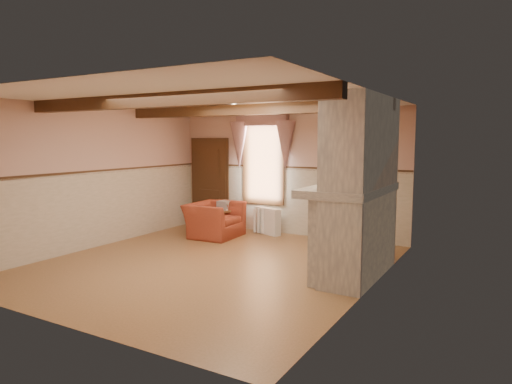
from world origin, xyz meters
The scene contains 26 objects.
floor centered at (0.00, 0.00, 0.00)m, with size 5.50×6.00×0.01m, color brown.
ceiling centered at (0.00, 0.00, 2.80)m, with size 5.50×6.00×0.01m, color silver.
wall_back centered at (0.00, 3.00, 1.40)m, with size 5.50×0.02×2.80m, color tan.
wall_front centered at (0.00, -3.00, 1.40)m, with size 5.50×0.02×2.80m, color tan.
wall_left centered at (-2.75, 0.00, 1.40)m, with size 0.02×6.00×2.80m, color tan.
wall_right centered at (2.75, 0.00, 1.40)m, with size 0.02×6.00×2.80m, color tan.
wainscot centered at (0.00, 0.00, 0.75)m, with size 5.50×6.00×1.50m, color beige, non-canonical shape.
chair_rail centered at (0.00, 0.00, 1.50)m, with size 5.50×6.00×0.08m, color black, non-canonical shape.
firebox centered at (2.00, 0.60, 0.45)m, with size 0.20×0.95×0.90m, color black.
armchair centered at (-1.23, 1.87, 0.38)m, with size 1.16×1.01×0.75m, color maroon.
side_table centered at (-1.26, 2.31, 0.28)m, with size 0.48×0.48×0.55m, color brown.
book_stack centered at (-1.24, 2.32, 0.65)m, with size 0.26×0.32×0.20m, color #B7AD8C.
radiator centered at (-0.34, 2.70, 0.30)m, with size 0.70×0.18×0.60m, color silver.
bowl centered at (2.24, 0.46, 1.46)m, with size 0.33×0.33×0.08m, color brown.
mantel_clock centered at (2.24, 1.40, 1.52)m, with size 0.14×0.24×0.20m, color black.
oil_lamp centered at (2.24, 1.17, 1.56)m, with size 0.11×0.11×0.28m, color gold.
candle_red centered at (2.24, 0.19, 1.50)m, with size 0.06×0.06×0.16m, color #AC3015.
jar_yellow centered at (2.24, 0.08, 1.48)m, with size 0.06×0.06×0.12m, color yellow.
fireplace centered at (2.42, 0.60, 1.40)m, with size 0.85×2.00×2.80m, color gray.
mantel centered at (2.24, 0.60, 1.36)m, with size 1.05×2.05×0.12m, color gray.
overmantel_mirror centered at (2.06, 0.60, 1.97)m, with size 0.06×1.44×1.04m, color silver.
door centered at (-2.10, 2.94, 1.05)m, with size 1.10×0.10×2.10m, color black.
window centered at (-0.60, 2.97, 1.65)m, with size 1.06×0.08×2.02m, color white.
window_drapes centered at (-0.60, 2.88, 2.25)m, with size 1.30×0.14×1.40m, color gray.
ceiling_beam_front centered at (0.00, -1.20, 2.70)m, with size 5.50×0.18×0.20m, color black.
ceiling_beam_back centered at (0.00, 1.20, 2.70)m, with size 5.50×0.18×0.20m, color black.
Camera 1 is at (4.49, -6.28, 2.15)m, focal length 32.00 mm.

